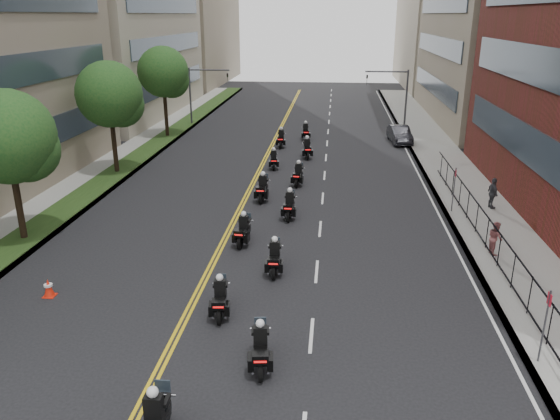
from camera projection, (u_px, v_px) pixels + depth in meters
The scene contains 22 objects.
sidewalk_right at pixel (455, 178), 36.76m from camera, with size 4.00×90.00×0.15m, color gray.
sidewalk_left at pixel (112, 169), 39.01m from camera, with size 4.00×90.00×0.15m, color gray.
grass_strip at pixel (122, 168), 38.90m from camera, with size 2.00×90.00×0.04m, color #1B3413.
iron_fence at pixel (493, 241), 24.40m from camera, with size 0.05×28.00×1.50m.
street_trees at pixel (75, 113), 31.22m from camera, with size 4.40×38.40×7.98m.
traffic_signal_right at pixel (397, 90), 51.69m from camera, with size 4.09×0.20×5.60m.
traffic_signal_left at pixel (199, 88), 53.47m from camera, with size 4.09×0.20×5.60m.
motorcycle_1 at pixel (260, 349), 16.98m from camera, with size 0.66×2.19×1.62m.
motorcycle_2 at pixel (220, 299), 19.99m from camera, with size 0.64×2.14×1.58m.
motorcycle_3 at pixel (275, 259), 23.29m from camera, with size 0.53×2.19×1.61m.
motorcycle_4 at pixel (243, 231), 26.22m from camera, with size 0.59×2.20×1.62m.
motorcycle_5 at pixel (289, 206), 29.61m from camera, with size 0.52×2.26×1.67m.
motorcycle_6 at pixel (263, 189), 32.42m from camera, with size 0.55×2.36×1.74m.
motorcycle_7 at pixel (298, 175), 35.33m from camera, with size 0.58×2.20×1.63m.
motorcycle_8 at pixel (274, 160), 39.16m from camera, with size 0.61×2.05×1.52m.
motorcycle_9 at pixel (307, 149), 42.02m from camera, with size 0.69×2.33×1.72m.
motorcycle_10 at pixel (281, 139), 45.46m from camera, with size 0.54×2.29×1.69m.
motorcycle_11 at pixel (306, 132), 48.18m from camera, with size 0.63×2.23×1.65m.
parked_sedan at pixel (400, 134), 46.96m from camera, with size 1.53×4.39×1.45m, color black.
pedestrian_b at pixel (495, 238), 24.74m from camera, with size 0.75×0.58×1.53m, color #975252.
pedestrian_c at pixel (493, 193), 30.54m from camera, with size 1.03×0.43×1.76m, color #3C3D43.
traffic_cone at pixel (49, 288), 21.38m from camera, with size 0.45×0.45×0.74m.
Camera 1 is at (3.73, -11.33, 10.47)m, focal length 35.00 mm.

